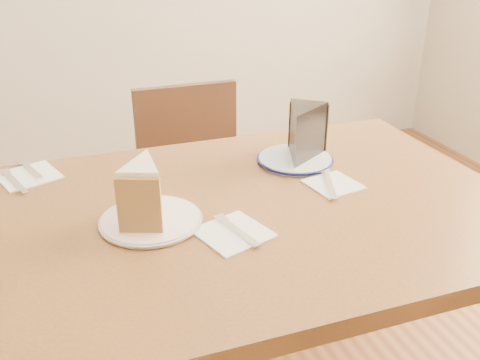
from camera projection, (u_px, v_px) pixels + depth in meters
name	position (u px, v px, depth m)	size (l,w,h in m)	color
table	(242.00, 245.00, 1.20)	(1.20, 0.80, 0.75)	#4F2E15
chair_far	(199.00, 201.00, 1.79)	(0.41, 0.41, 0.83)	#321A0F
plate_cream	(151.00, 220.00, 1.08)	(0.20, 0.20, 0.01)	white
plate_navy	(295.00, 159.00, 1.37)	(0.19, 0.19, 0.01)	white
carrot_cake	(145.00, 191.00, 1.07)	(0.08, 0.11, 0.11)	beige
chocolate_cake	(302.00, 136.00, 1.33)	(0.10, 0.14, 0.12)	black
napkin_cream	(233.00, 233.00, 1.05)	(0.13, 0.13, 0.00)	white
napkin_navy	(333.00, 184.00, 1.24)	(0.11, 0.11, 0.00)	white
napkin_spare	(29.00, 176.00, 1.29)	(0.13, 0.13, 0.00)	white
fork_cream	(237.00, 231.00, 1.05)	(0.01, 0.14, 0.00)	silver
knife_navy	(329.00, 183.00, 1.24)	(0.02, 0.17, 0.00)	white
fork_spare	(30.00, 169.00, 1.31)	(0.01, 0.14, 0.00)	silver
knife_spare	(14.00, 181.00, 1.25)	(0.01, 0.16, 0.00)	silver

